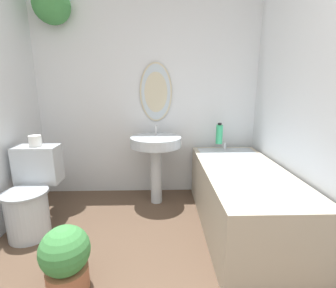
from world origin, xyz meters
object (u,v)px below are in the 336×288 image
(bathtub, at_px, (242,197))
(toilet_paper_roll, at_px, (35,141))
(potted_plant, at_px, (66,258))
(pedestal_sink, at_px, (156,150))
(toilet, at_px, (32,195))
(shampoo_bottle, at_px, (219,134))

(bathtub, xyz_separation_m, toilet_paper_roll, (-1.90, 0.18, 0.50))
(potted_plant, bearing_deg, pedestal_sink, 65.70)
(bathtub, relative_size, potted_plant, 3.57)
(toilet, xyz_separation_m, shampoo_bottle, (1.82, 0.64, 0.42))
(bathtub, distance_m, toilet_paper_roll, 1.97)
(shampoo_bottle, bearing_deg, bathtub, -82.87)
(bathtub, xyz_separation_m, potted_plant, (-1.35, -0.69, -0.07))
(bathtub, bearing_deg, potted_plant, -152.88)
(bathtub, relative_size, toilet_paper_roll, 14.48)
(pedestal_sink, distance_m, potted_plant, 1.39)
(bathtub, relative_size, shampoo_bottle, 6.70)
(potted_plant, distance_m, toilet_paper_roll, 1.18)
(shampoo_bottle, xyz_separation_m, toilet_paper_roll, (-1.82, -0.47, 0.04))
(pedestal_sink, xyz_separation_m, bathtub, (0.80, -0.53, -0.31))
(pedestal_sink, bearing_deg, toilet_paper_roll, -162.31)
(toilet, relative_size, bathtub, 0.47)
(potted_plant, height_order, toilet_paper_roll, toilet_paper_roll)
(bathtub, height_order, toilet_paper_roll, toilet_paper_roll)
(toilet, relative_size, shampoo_bottle, 3.17)
(toilet, relative_size, potted_plant, 1.69)
(toilet, height_order, potted_plant, toilet)
(shampoo_bottle, height_order, toilet_paper_roll, shampoo_bottle)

